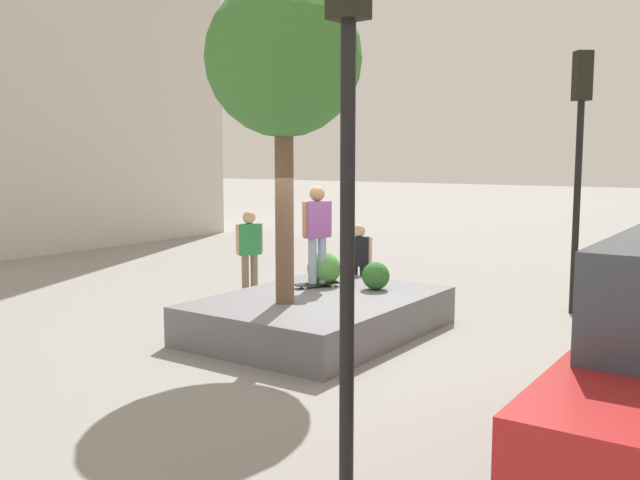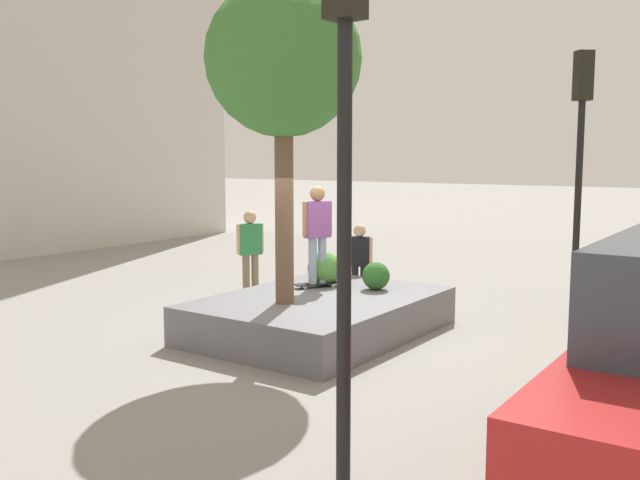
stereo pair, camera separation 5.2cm
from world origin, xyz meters
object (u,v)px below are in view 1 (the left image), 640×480
(skateboard, at_px, (317,284))
(traffic_light_corner, at_px, (349,106))
(planter_ledge, at_px, (320,315))
(bystander_watching, at_px, (359,258))
(plaza_tree, at_px, (283,61))
(traffic_light_median, at_px, (579,137))
(skateboarder, at_px, (317,227))
(pedestrian_crossing, at_px, (249,246))

(skateboard, xyz_separation_m, traffic_light_corner, (4.80, 3.67, 2.54))
(planter_ledge, distance_m, bystander_watching, 2.50)
(skateboard, bearing_deg, plaza_tree, 13.66)
(planter_ledge, xyz_separation_m, skateboard, (-0.59, -0.47, 0.36))
(planter_ledge, relative_size, traffic_light_median, 0.85)
(plaza_tree, height_order, bystander_watching, plaza_tree)
(skateboarder, relative_size, traffic_light_corner, 0.35)
(planter_ledge, height_order, skateboard, skateboard)
(plaza_tree, distance_m, traffic_light_corner, 4.95)
(skateboard, distance_m, pedestrian_crossing, 2.88)
(skateboarder, bearing_deg, traffic_light_corner, 37.39)
(bystander_watching, bearing_deg, skateboard, 8.00)
(traffic_light_median, relative_size, bystander_watching, 3.03)
(planter_ledge, relative_size, bystander_watching, 2.59)
(traffic_light_corner, bearing_deg, traffic_light_median, -177.89)
(planter_ledge, bearing_deg, bystander_watching, -163.03)
(plaza_tree, height_order, traffic_light_median, plaza_tree)
(skateboard, distance_m, skateboarder, 0.97)
(traffic_light_median, bearing_deg, plaza_tree, -34.12)
(skateboarder, relative_size, bystander_watching, 1.08)
(traffic_light_corner, height_order, pedestrian_crossing, traffic_light_corner)
(skateboarder, height_order, traffic_light_median, traffic_light_median)
(traffic_light_corner, distance_m, pedestrian_crossing, 8.97)
(skateboarder, height_order, traffic_light_corner, traffic_light_corner)
(planter_ledge, relative_size, skateboarder, 2.40)
(skateboard, relative_size, skateboarder, 0.48)
(traffic_light_median, height_order, pedestrian_crossing, traffic_light_median)
(plaza_tree, xyz_separation_m, bystander_watching, (-3.05, -0.56, -3.31))
(traffic_light_corner, distance_m, bystander_watching, 7.97)
(plaza_tree, xyz_separation_m, pedestrian_crossing, (-2.55, -2.89, -3.20))
(planter_ledge, distance_m, plaza_tree, 3.96)
(planter_ledge, xyz_separation_m, traffic_light_corner, (4.22, 3.21, 2.90))
(plaza_tree, xyz_separation_m, skateboard, (-1.30, -0.32, -3.53))
(bystander_watching, relative_size, pedestrian_crossing, 0.89)
(bystander_watching, bearing_deg, pedestrian_crossing, -78.00)
(plaza_tree, xyz_separation_m, traffic_light_corner, (3.50, 3.35, -0.99))
(traffic_light_median, relative_size, pedestrian_crossing, 2.69)
(planter_ledge, distance_m, skateboarder, 1.52)
(skateboard, height_order, skateboarder, skateboarder)
(plaza_tree, bearing_deg, traffic_light_corner, 43.80)
(skateboarder, height_order, pedestrian_crossing, skateboarder)
(skateboarder, distance_m, bystander_watching, 1.91)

